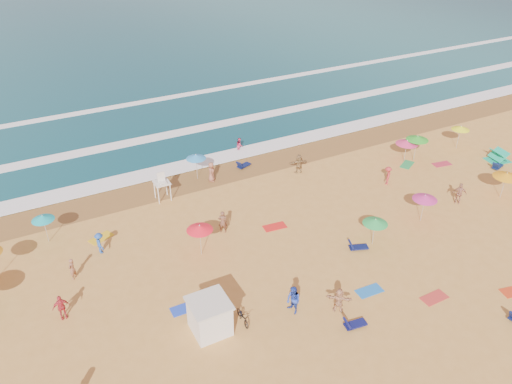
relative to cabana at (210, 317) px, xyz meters
name	(u,v)px	position (x,y,z in m)	size (l,w,h in m)	color
ground	(280,256)	(6.83, 3.95, -1.00)	(220.00, 220.00, 0.00)	gold
ocean	(66,16)	(6.83, 87.95, -1.00)	(220.00, 140.00, 0.18)	#0C4756
wet_sand	(208,176)	(6.83, 16.45, -0.99)	(220.00, 220.00, 0.00)	olive
surf_foam	(174,137)	(6.83, 25.27, -0.90)	(200.00, 18.70, 0.05)	white
cabana	(210,317)	(0.00, 0.00, 0.00)	(2.00, 2.00, 2.00)	white
cabana_roof	(209,303)	(0.00, 0.00, 1.06)	(2.20, 2.20, 0.12)	silver
bicycle	(243,317)	(1.90, -0.30, -0.59)	(0.54, 1.55, 0.81)	black
lifeguard_stand	(162,188)	(2.12, 14.60, 0.05)	(1.20, 1.20, 2.10)	white
beach_umbrellas	(314,222)	(9.35, 3.84, 1.09)	(47.52, 28.91, 0.74)	#CE2D84
loungers	(374,259)	(12.19, 0.55, -0.83)	(50.91, 24.79, 0.34)	#0F214F
towels	(295,280)	(6.45, 1.37, -0.98)	(48.10, 25.39, 0.03)	red
beachgoers	(232,234)	(4.59, 6.75, -0.19)	(36.53, 25.55, 2.12)	#945E44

